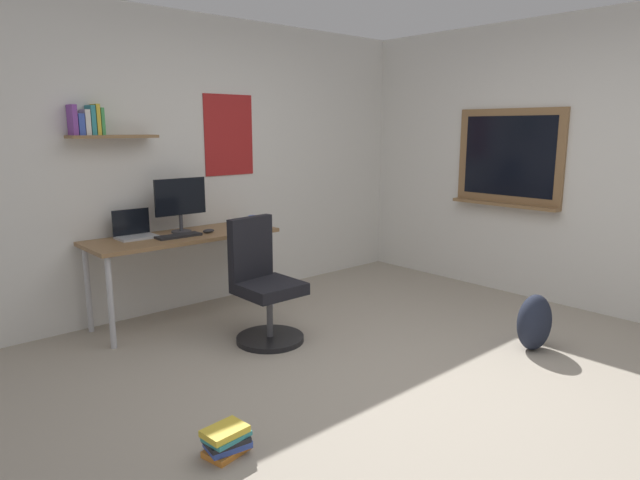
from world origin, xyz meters
The scene contains 12 objects.
ground_plane centered at (0.00, 0.00, 0.00)m, with size 5.20×5.20×0.00m, color #9E9384.
wall_back centered at (-0.01, 2.45, 1.30)m, with size 5.00×0.30×2.60m.
wall_right centered at (2.45, 0.03, 1.30)m, with size 0.22×5.00×2.60m.
desk centered at (-0.40, 2.08, 0.66)m, with size 1.59×0.59×0.74m.
office_chair centered at (-0.18, 1.24, 0.41)m, with size 0.52×0.52×0.95m.
laptop centered at (-0.75, 2.22, 0.79)m, with size 0.31×0.21×0.23m.
monitor_primary centered at (-0.36, 2.17, 1.01)m, with size 0.46×0.17×0.46m.
keyboard centered at (-0.47, 2.00, 0.75)m, with size 0.37×0.13×0.02m, color black.
computer_mouse centered at (-0.19, 2.00, 0.76)m, with size 0.10×0.06×0.03m, color #262628.
coffee_mug centered at (0.30, 2.05, 0.78)m, with size 0.08×0.08×0.09m, color #334CA5.
backpack centered at (1.19, -0.25, 0.21)m, with size 0.32×0.22×0.42m, color #1E2333.
book_stack_on_floor centered at (-1.25, 0.10, 0.08)m, with size 0.25×0.20×0.15m.
Camera 1 is at (-2.58, -2.10, 1.62)m, focal length 31.18 mm.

